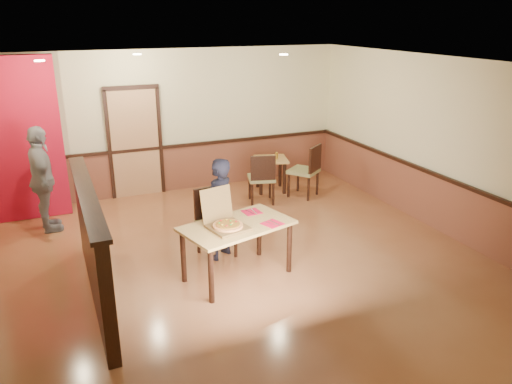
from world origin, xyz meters
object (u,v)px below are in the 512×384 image
(diner_chair, at_px, (214,219))
(side_chair_right, at_px, (307,169))
(side_table, at_px, (271,166))
(diner, at_px, (219,209))
(main_table, at_px, (237,232))
(condiment, at_px, (277,156))
(side_chair_left, at_px, (262,177))
(passerby, at_px, (43,180))
(pizza_box, at_px, (226,223))

(diner_chair, height_order, side_chair_right, side_chair_right)
(diner_chair, xyz_separation_m, side_table, (1.96, 2.26, -0.04))
(side_table, bearing_deg, diner_chair, -130.88)
(diner_chair, xyz_separation_m, diner, (0.03, -0.15, 0.21))
(main_table, distance_m, diner, 0.66)
(diner_chair, xyz_separation_m, condiment, (2.04, 2.17, 0.20))
(side_chair_left, xyz_separation_m, passerby, (-3.76, 0.24, 0.35))
(diner, bearing_deg, condiment, -165.43)
(side_chair_right, xyz_separation_m, diner, (-2.42, -1.80, 0.19))
(main_table, bearing_deg, pizza_box, -179.97)
(side_table, distance_m, passerby, 4.27)
(pizza_box, bearing_deg, condiment, 41.68)
(side_table, xyz_separation_m, passerby, (-4.23, -0.38, 0.37))
(main_table, bearing_deg, diner, 76.83)
(side_chair_right, relative_size, pizza_box, 1.66)
(main_table, height_order, diner_chair, diner_chair)
(side_chair_right, xyz_separation_m, side_table, (-0.50, 0.61, -0.06))
(side_chair_right, height_order, side_table, side_chair_right)
(main_table, relative_size, side_table, 2.09)
(side_chair_right, relative_size, condiment, 7.35)
(diner_chair, height_order, pizza_box, pizza_box)
(main_table, bearing_deg, side_table, 42.93)
(side_chair_left, height_order, condiment, side_chair_left)
(diner_chair, distance_m, condiment, 2.99)
(diner, relative_size, pizza_box, 2.40)
(side_chair_right, distance_m, pizza_box, 3.60)
(side_chair_left, relative_size, condiment, 6.87)
(side_chair_left, bearing_deg, condiment, -120.84)
(diner, bearing_deg, side_chair_right, -177.94)
(diner_chair, bearing_deg, diner, -86.31)
(side_chair_right, bearing_deg, condiment, -88.23)
(pizza_box, xyz_separation_m, condiment, (2.16, 3.03, -0.09))
(main_table, xyz_separation_m, diner, (-0.02, 0.66, 0.09))
(passerby, distance_m, pizza_box, 3.48)
(side_chair_right, bearing_deg, diner_chair, -2.85)
(side_table, distance_m, pizza_box, 3.76)
(main_table, relative_size, diner_chair, 1.61)
(condiment, bearing_deg, passerby, -176.12)
(side_chair_left, height_order, pizza_box, pizza_box)
(side_chair_right, height_order, condiment, side_chair_right)
(diner_chair, xyz_separation_m, passerby, (-2.27, 1.88, 0.33))
(side_chair_right, distance_m, diner, 3.03)
(diner, relative_size, passerby, 0.86)
(diner, height_order, condiment, diner)
(diner_chair, distance_m, side_chair_right, 2.96)
(main_table, relative_size, diner, 1.07)
(diner_chair, bearing_deg, main_table, -94.19)
(pizza_box, bearing_deg, main_table, 2.45)
(diner_chair, distance_m, diner, 0.26)
(diner, distance_m, condiment, 3.07)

